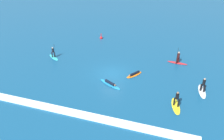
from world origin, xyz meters
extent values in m
plane|color=navy|center=(0.00, 0.00, 0.00)|extent=(120.00, 120.00, 0.00)
ellipsoid|color=orange|center=(2.83, 0.46, 0.05)|extent=(1.92, 2.53, 0.10)
cylinder|color=black|center=(2.85, 0.50, 0.25)|extent=(1.05, 1.47, 0.29)
sphere|color=brown|center=(2.39, -0.26, 0.27)|extent=(0.33, 0.33, 0.24)
ellipsoid|color=red|center=(7.82, 5.67, 0.05)|extent=(2.79, 0.90, 0.09)
cylinder|color=#381414|center=(7.92, 5.81, 0.48)|extent=(0.24, 0.24, 0.78)
cylinder|color=#381414|center=(7.71, 5.53, 0.48)|extent=(0.24, 0.24, 0.78)
cylinder|color=#381414|center=(7.82, 5.67, 1.18)|extent=(0.38, 0.38, 0.62)
sphere|color=tan|center=(7.82, 5.67, 1.62)|extent=(0.28, 0.28, 0.25)
cylinder|color=black|center=(7.64, 5.41, 1.23)|extent=(0.09, 0.48, 2.25)
cube|color=black|center=(7.64, 5.41, 0.15)|extent=(0.08, 0.21, 0.32)
ellipsoid|color=#33C6CC|center=(-9.68, 1.86, 0.04)|extent=(2.54, 2.05, 0.08)
cylinder|color=black|center=(-9.52, 1.93, 0.49)|extent=(0.23, 0.23, 0.81)
cylinder|color=black|center=(-9.85, 1.79, 0.49)|extent=(0.23, 0.23, 0.81)
cylinder|color=black|center=(-9.68, 1.86, 1.18)|extent=(0.41, 0.41, 0.57)
sphere|color=beige|center=(-9.68, 1.86, 1.56)|extent=(0.28, 0.28, 0.20)
cylinder|color=black|center=(-9.66, 2.15, 1.04)|extent=(0.20, 0.26, 1.91)
cube|color=black|center=(-9.66, 2.15, 0.14)|extent=(0.16, 0.20, 0.32)
ellipsoid|color=yellow|center=(8.30, -4.50, 0.04)|extent=(1.34, 2.94, 0.08)
cylinder|color=black|center=(8.51, -4.58, 0.52)|extent=(0.19, 0.19, 0.87)
cylinder|color=black|center=(8.09, -4.43, 0.52)|extent=(0.19, 0.19, 0.87)
cylinder|color=black|center=(8.30, -4.50, 1.24)|extent=(0.40, 0.40, 0.58)
sphere|color=brown|center=(8.30, -4.50, 1.64)|extent=(0.28, 0.28, 0.23)
ellipsoid|color=#1E8CD1|center=(0.64, -2.66, 0.05)|extent=(3.20, 2.11, 0.10)
cylinder|color=black|center=(0.60, -2.64, 0.26)|extent=(1.43, 0.97, 0.33)
sphere|color=brown|center=(1.34, -3.03, 0.28)|extent=(0.30, 0.30, 0.22)
ellipsoid|color=white|center=(10.91, -0.85, 0.05)|extent=(1.01, 3.02, 0.09)
cylinder|color=black|center=(11.08, -0.93, 0.49)|extent=(0.23, 0.23, 0.79)
cylinder|color=black|center=(10.74, -0.77, 0.49)|extent=(0.23, 0.23, 0.79)
cylinder|color=black|center=(10.91, -0.85, 1.21)|extent=(0.34, 0.34, 0.65)
sphere|color=tan|center=(10.91, -0.85, 1.64)|extent=(0.23, 0.23, 0.21)
sphere|color=red|center=(-5.85, 11.58, 0.13)|extent=(0.51, 0.51, 0.51)
cylinder|color=red|center=(-5.85, 11.58, 0.48)|extent=(0.13, 0.13, 0.95)
cube|color=white|center=(0.00, -8.76, 0.09)|extent=(21.32, 0.90, 0.18)
camera|label=1|loc=(7.80, -23.76, 13.98)|focal=35.66mm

